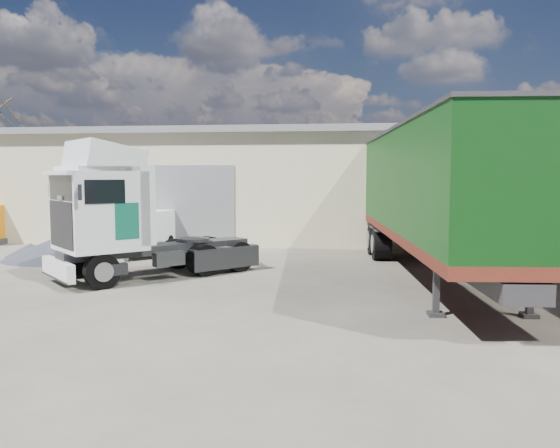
# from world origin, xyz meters

# --- Properties ---
(ground) EXTENTS (120.00, 120.00, 0.00)m
(ground) POSITION_xyz_m (0.00, 0.00, 0.00)
(ground) COLOR black
(ground) RESTS_ON ground
(warehouse) EXTENTS (30.60, 12.60, 5.42)m
(warehouse) POSITION_xyz_m (-6.00, 16.00, 2.66)
(warehouse) COLOR beige
(warehouse) RESTS_ON ground
(brick_boundary_wall) EXTENTS (0.35, 26.00, 2.50)m
(brick_boundary_wall) POSITION_xyz_m (11.50, 6.00, 1.25)
(brick_boundary_wall) COLOR brown
(brick_boundary_wall) RESTS_ON ground
(tractor_unit) EXTENTS (5.95, 5.93, 4.15)m
(tractor_unit) POSITION_xyz_m (-1.79, 2.38, 1.75)
(tractor_unit) COLOR black
(tractor_unit) RESTS_ON ground
(box_trailer) EXTENTS (3.83, 13.87, 4.56)m
(box_trailer) POSITION_xyz_m (7.53, 3.43, 2.78)
(box_trailer) COLOR #2D2D30
(box_trailer) RESTS_ON ground
(panel_van) EXTENTS (2.17, 4.21, 1.64)m
(panel_van) POSITION_xyz_m (-3.75, 8.05, 0.85)
(panel_van) COLOR black
(panel_van) RESTS_ON ground
(gravel_heap) EXTENTS (4.79, 4.31, 0.85)m
(gravel_heap) POSITION_xyz_m (-5.98, 5.73, 0.40)
(gravel_heap) COLOR black
(gravel_heap) RESTS_ON ground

